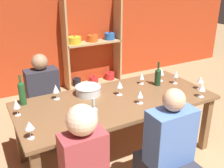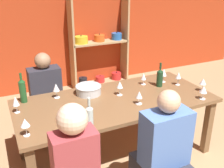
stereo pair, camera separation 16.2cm
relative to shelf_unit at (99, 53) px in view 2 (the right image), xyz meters
The scene contains 20 objects.
wall_back_red 1.08m from the shelf_unit, 165.75° to the left, with size 8.80×0.06×2.70m.
shelf_unit is the anchor object (origin of this frame).
dining_table 2.31m from the shelf_unit, 108.14° to the right, with size 2.21×1.00×0.74m.
mixing_bowl 2.14m from the shelf_unit, 116.11° to the right, with size 0.30×0.30×0.10m.
wine_bottle_green 2.09m from the shelf_unit, 91.52° to the right, with size 0.08×0.08×0.31m.
wine_bottle_dark 2.91m from the shelf_unit, 114.44° to the right, with size 0.07×0.07×0.31m.
wine_bottle_amber 2.47m from the shelf_unit, 132.41° to the right, with size 0.07×0.07×0.34m.
wine_glass_empty_a 2.21m from the shelf_unit, 106.57° to the right, with size 0.07×0.07×0.17m.
wine_glass_red_a 2.46m from the shelf_unit, 82.39° to the right, with size 0.08×0.08×0.16m.
wine_glass_red_b 2.29m from the shelf_unit, 125.00° to the right, with size 0.08×0.08×0.17m.
wine_glass_white_a 2.47m from the shelf_unit, 102.71° to the right, with size 0.07×0.07×0.15m.
wine_glass_white_b 3.06m from the shelf_unit, 124.66° to the right, with size 0.08×0.08×0.17m.
wine_glass_red_c 2.80m from the shelf_unit, 118.92° to the right, with size 0.07×0.07×0.17m.
wine_glass_white_c 2.62m from the shelf_unit, 86.29° to the right, with size 0.08×0.08×0.16m.
wine_glass_white_d 2.17m from the shelf_unit, 85.13° to the right, with size 0.07×0.07×0.17m.
wine_glass_empty_b 2.00m from the shelf_unit, 87.90° to the right, with size 0.08×0.08×0.18m.
wine_glass_red_d 1.97m from the shelf_unit, 96.04° to the right, with size 0.07×0.07×0.15m.
wine_glass_white_e 2.70m from the shelf_unit, 130.79° to the right, with size 0.07×0.07×0.18m.
person_far_a 1.90m from the shelf_unit, 134.93° to the right, with size 0.41×0.51×1.14m.
person_near_b 3.12m from the shelf_unit, 102.14° to the right, with size 0.42×0.53×1.18m.
Camera 2 is at (-1.11, -0.95, 2.02)m, focal length 42.00 mm.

